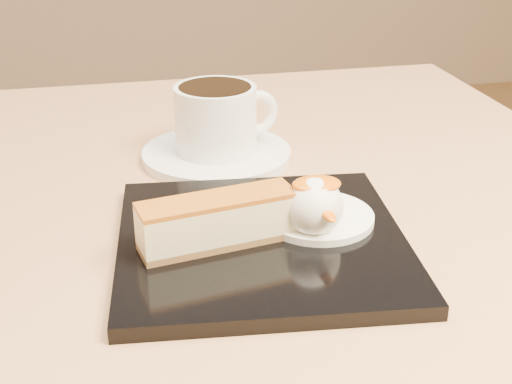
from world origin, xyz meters
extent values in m
cube|color=olive|center=(0.00, 0.00, 0.70)|extent=(0.80, 0.80, 0.04)
cube|color=black|center=(0.03, -0.09, 0.73)|extent=(0.24, 0.24, 0.01)
cube|color=brown|center=(-0.01, -0.09, 0.73)|extent=(0.12, 0.05, 0.01)
cube|color=beige|center=(-0.01, -0.09, 0.75)|extent=(0.12, 0.05, 0.03)
cube|color=#8E450F|center=(-0.01, -0.09, 0.77)|extent=(0.12, 0.05, 0.00)
cylinder|color=white|center=(0.08, -0.07, 0.73)|extent=(0.09, 0.09, 0.01)
sphere|color=white|center=(0.07, -0.09, 0.76)|extent=(0.05, 0.05, 0.05)
ellipsoid|color=#DF5F07|center=(0.07, -0.09, 0.77)|extent=(0.04, 0.03, 0.01)
ellipsoid|color=#2A832B|center=(0.05, -0.05, 0.74)|extent=(0.02, 0.02, 0.00)
ellipsoid|color=#2A832B|center=(0.06, -0.04, 0.74)|extent=(0.02, 0.02, 0.00)
ellipsoid|color=#2A832B|center=(0.04, -0.04, 0.74)|extent=(0.01, 0.02, 0.00)
cylinder|color=white|center=(0.02, 0.10, 0.72)|extent=(0.15, 0.15, 0.01)
cylinder|color=white|center=(0.02, 0.10, 0.76)|extent=(0.08, 0.08, 0.07)
cylinder|color=black|center=(0.02, 0.10, 0.79)|extent=(0.07, 0.07, 0.00)
torus|color=white|center=(0.07, 0.11, 0.76)|extent=(0.05, 0.02, 0.05)
camera|label=1|loc=(-0.08, -0.56, 1.00)|focal=50.00mm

